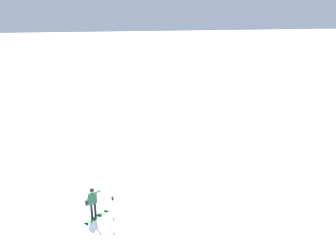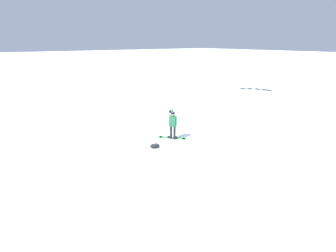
% 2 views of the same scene
% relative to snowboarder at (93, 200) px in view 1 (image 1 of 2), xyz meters
% --- Properties ---
extents(ground_plane, '(300.00, 300.00, 0.00)m').
position_rel_snowboarder_xyz_m(ground_plane, '(-0.38, -0.11, -1.09)').
color(ground_plane, white).
extents(snowboarder, '(0.72, 0.59, 1.79)m').
position_rel_snowboarder_xyz_m(snowboarder, '(0.00, 0.00, 0.00)').
color(snowboarder, black).
rests_on(snowboarder, ground_plane).
extents(snowboard, '(1.42, 1.36, 0.10)m').
position_rel_snowboarder_xyz_m(snowboard, '(0.13, -0.06, -1.06)').
color(snowboard, '#3F994C').
rests_on(snowboard, ground_plane).
extents(gear_bag_large, '(0.46, 0.62, 0.24)m').
position_rel_snowboarder_xyz_m(gear_bag_large, '(-0.36, 1.53, -0.96)').
color(gear_bag_large, black).
rests_on(gear_bag_large, ground_plane).
extents(camera_tripod, '(0.57, 0.49, 1.47)m').
position_rel_snowboarder_xyz_m(camera_tripod, '(1.03, -0.58, -0.05)').
color(camera_tripod, '#262628').
rests_on(camera_tripod, ground_plane).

